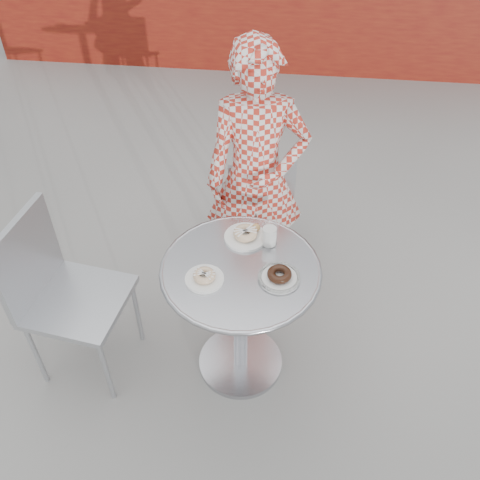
# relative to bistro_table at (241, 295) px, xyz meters

# --- Properties ---
(ground) EXTENTS (60.00, 60.00, 0.00)m
(ground) POSITION_rel_bistro_table_xyz_m (0.03, -0.00, -0.57)
(ground) COLOR #A7A49F
(ground) RESTS_ON ground
(bistro_table) EXTENTS (0.75, 0.75, 0.76)m
(bistro_table) POSITION_rel_bistro_table_xyz_m (0.00, 0.00, 0.00)
(bistro_table) COLOR silver
(bistro_table) RESTS_ON ground
(chair_far) EXTENTS (0.47, 0.48, 0.82)m
(chair_far) POSITION_rel_bistro_table_xyz_m (-0.01, 0.92, -0.32)
(chair_far) COLOR #A7A9AE
(chair_far) RESTS_ON ground
(chair_left) EXTENTS (0.52, 0.52, 0.96)m
(chair_left) POSITION_rel_bistro_table_xyz_m (-0.82, -0.06, -0.28)
(chair_left) COLOR #A7A9AE
(chair_left) RESTS_ON ground
(seated_person) EXTENTS (0.61, 0.45, 1.55)m
(seated_person) POSITION_rel_bistro_table_xyz_m (0.01, 0.68, 0.20)
(seated_person) COLOR red
(seated_person) RESTS_ON ground
(plate_far) EXTENTS (0.20, 0.20, 0.05)m
(plate_far) POSITION_rel_bistro_table_xyz_m (0.00, 0.21, 0.21)
(plate_far) COLOR white
(plate_far) RESTS_ON bistro_table
(plate_near) EXTENTS (0.18, 0.18, 0.04)m
(plate_near) POSITION_rel_bistro_table_xyz_m (-0.15, -0.09, 0.20)
(plate_near) COLOR white
(plate_near) RESTS_ON bistro_table
(plate_checker) EXTENTS (0.19, 0.19, 0.05)m
(plate_checker) POSITION_rel_bistro_table_xyz_m (0.18, -0.05, 0.20)
(plate_checker) COLOR white
(plate_checker) RESTS_ON bistro_table
(milk_cup) EXTENTS (0.07, 0.07, 0.12)m
(milk_cup) POSITION_rel_bistro_table_xyz_m (0.12, 0.18, 0.24)
(milk_cup) COLOR white
(milk_cup) RESTS_ON bistro_table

